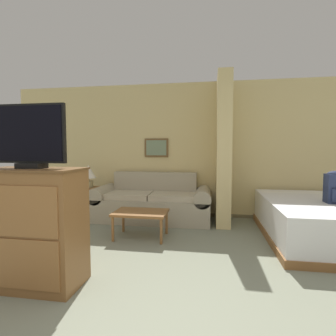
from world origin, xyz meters
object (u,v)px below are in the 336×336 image
Objects in this scene: couch at (152,203)px; table_lamp at (89,173)px; tv at (30,137)px; coffee_table at (141,214)px; tv_dresser at (34,227)px; bed at (323,220)px.

table_lamp is (-1.24, -0.03, 0.53)m from couch.
coffee_table is at bearing 66.50° from tv.
couch is 1.92× the size of tv_dresser.
couch is 0.99m from coffee_table.
bed is at bearing -14.22° from couch.
tv_dresser reaches higher than table_lamp.
table_lamp is at bearing -178.72° from couch.
tv_dresser is 0.53× the size of bed.
coffee_table is 1.83× the size of table_lamp.
couch is at bearing 165.78° from bed.
couch reaches higher than coffee_table.
tv_dresser is (-0.60, -2.49, 0.25)m from couch.
tv is (-0.60, -2.49, 1.11)m from couch.
couch is at bearing 1.28° from table_lamp.
tv_dresser is 0.86m from tv.
bed is at bearing 6.74° from coffee_table.
tv_dresser is at bearing -75.43° from table_lamp.
table_lamp is 0.20× the size of bed.
table_lamp reaches higher than couch.
couch is 1.02× the size of bed.
table_lamp reaches higher than coffee_table.
tv is 3.92m from bed.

